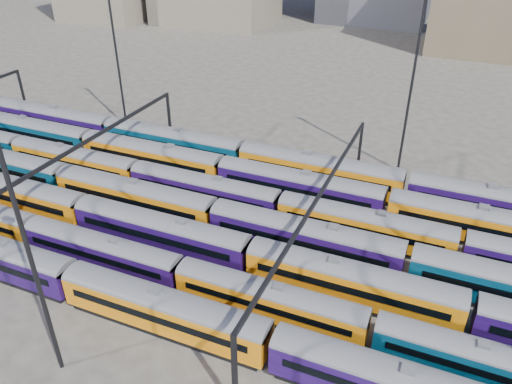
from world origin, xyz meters
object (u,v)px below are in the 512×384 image
at_px(rake_0, 272,342).
at_px(rake_1, 180,271).
at_px(rake_2, 250,252).
at_px(mast_2, 22,228).

height_order(rake_0, rake_1, rake_0).
height_order(rake_2, mast_2, mast_2).
relative_size(rake_0, mast_2, 4.75).
bearing_deg(rake_1, mast_2, -110.32).
bearing_deg(mast_2, rake_2, 60.53).
xyz_separation_m(rake_1, rake_2, (5.16, 5.00, 0.32)).
height_order(rake_1, rake_2, rake_2).
bearing_deg(mast_2, rake_1, 69.68).
distance_m(rake_1, mast_2, 17.26).
relative_size(rake_2, mast_2, 4.90).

